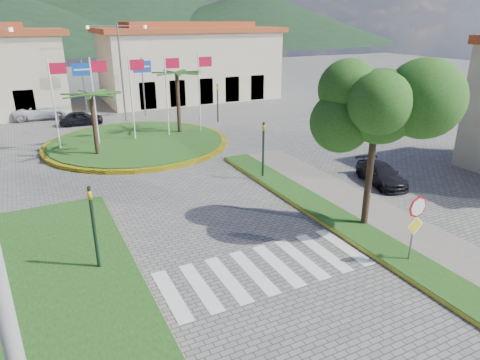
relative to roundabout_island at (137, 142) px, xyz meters
name	(u,v)px	position (x,y,z in m)	size (l,w,h in m)	color
ground	(335,340)	(0.00, -22.00, -0.17)	(160.00, 160.00, 0.00)	#62605D
sidewalk_right	(429,254)	(6.00, -20.00, -0.09)	(4.00, 28.00, 0.15)	gray
verge_right	(406,261)	(4.80, -20.00, -0.08)	(1.60, 28.00, 0.18)	#184513
median_left	(62,286)	(-6.50, -16.00, -0.08)	(5.00, 14.00, 0.18)	#184513
crosswalk	(263,269)	(0.00, -18.00, -0.16)	(8.00, 3.00, 0.01)	silver
roundabout_island	(137,142)	(0.00, 0.00, 0.00)	(12.70, 12.70, 6.00)	yellow
stop_sign	(416,219)	(4.90, -20.04, 1.62)	(0.80, 0.11, 2.65)	slate
deciduous_tree	(377,106)	(5.50, -17.00, 5.01)	(3.60, 3.60, 6.80)	black
traffic_light_left	(93,221)	(-5.20, -15.50, 1.77)	(0.15, 0.18, 3.20)	black
traffic_light_right	(263,145)	(4.50, -10.00, 1.77)	(0.15, 0.18, 3.20)	black
traffic_light_far	(218,99)	(8.00, 4.00, 1.77)	(0.18, 0.15, 3.20)	black
direction_sign_west	(83,80)	(-2.00, 8.97, 3.36)	(1.60, 0.14, 5.20)	slate
direction_sign_east	(143,77)	(3.00, 8.97, 3.36)	(1.60, 0.14, 5.20)	slate
street_lamp_centre	(121,68)	(1.00, 8.00, 4.33)	(4.80, 0.16, 8.00)	slate
building_right	(189,62)	(10.00, 16.00, 3.73)	(19.08, 9.54, 8.05)	#C0B191
hill_far_east	(253,17)	(70.00, 113.00, 8.83)	(120.00, 120.00, 18.00)	black
white_van	(41,111)	(-5.51, 12.19, 0.49)	(2.20, 4.78, 1.33)	silver
car_dark_a	(81,118)	(-2.68, 8.00, 0.42)	(1.39, 3.46, 1.18)	black
car_dark_b	(192,98)	(9.08, 13.23, 0.40)	(1.21, 3.47, 1.14)	black
car_side_right	(381,174)	(9.82, -13.48, 0.36)	(1.49, 3.67, 1.07)	black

